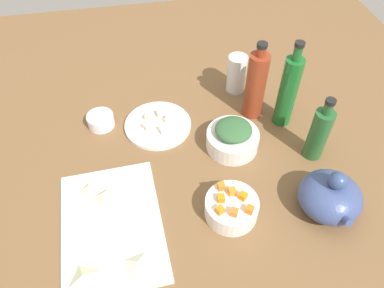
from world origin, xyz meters
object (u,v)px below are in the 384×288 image
object	(u,v)px
bowl_greens	(232,140)
teapot	(330,196)
bowl_carrots	(231,208)
bottle_2	(288,91)
plate_tofu	(158,125)
cutting_board	(112,226)
bowl_small_side	(101,120)
bottle_1	(256,85)
drinking_glass_0	(237,74)
bottle_0	(319,133)

from	to	relation	value
bowl_greens	teapot	xyz separation A→B (cm)	(25.52, 18.51, 2.45)
bowl_carrots	bottle_2	size ratio (longest dim) A/B	0.47
plate_tofu	bottle_2	size ratio (longest dim) A/B	0.72
cutting_board	bottle_2	distance (cm)	63.28
cutting_board	bowl_small_side	world-z (taller)	bowl_small_side
bottle_2	teapot	bearing A→B (deg)	0.02
bowl_greens	cutting_board	bearing A→B (deg)	-60.83
bottle_1	drinking_glass_0	world-z (taller)	bottle_1
bottle_0	drinking_glass_0	size ratio (longest dim) A/B	1.59
bowl_carrots	drinking_glass_0	xyz separation A→B (cm)	(-48.41, 14.45, 3.96)
bowl_greens	bowl_small_side	world-z (taller)	bowl_greens
cutting_board	bowl_small_side	xyz separation A→B (cm)	(-37.26, -1.55, 1.54)
plate_tofu	bottle_0	bearing A→B (deg)	65.17
plate_tofu	bowl_small_side	distance (cm)	18.06
bowl_greens	drinking_glass_0	bearing A→B (deg)	162.55
bowl_carrots	drinking_glass_0	bearing A→B (deg)	163.38
bowl_greens	bottle_0	world-z (taller)	bottle_0
bowl_small_side	drinking_glass_0	world-z (taller)	drinking_glass_0
bottle_1	bottle_0	bearing A→B (deg)	31.14
bowl_small_side	bottle_0	distance (cm)	65.83
bowl_carrots	bottle_1	xyz separation A→B (cm)	(-35.66, 16.50, 8.95)
bottle_0	bottle_2	size ratio (longest dim) A/B	0.73
cutting_board	bowl_small_side	distance (cm)	37.32
bowl_greens	drinking_glass_0	distance (cm)	27.40
drinking_glass_0	bowl_greens	bearing A→B (deg)	-17.45
bottle_2	drinking_glass_0	world-z (taller)	bottle_2
teapot	bowl_greens	bearing A→B (deg)	-144.05
cutting_board	plate_tofu	bearing A→B (deg)	154.31
bottle_0	drinking_glass_0	world-z (taller)	bottle_0
bottle_2	bowl_greens	bearing A→B (deg)	-67.10
plate_tofu	bottle_2	xyz separation A→B (cm)	(4.91, 39.29, 11.84)
bowl_small_side	bowl_greens	bearing A→B (deg)	66.46
plate_tofu	bowl_greens	world-z (taller)	bowl_greens
cutting_board	bottle_0	world-z (taller)	bottle_0
cutting_board	bottle_2	world-z (taller)	bottle_2
bowl_carrots	drinking_glass_0	distance (cm)	50.68
plate_tofu	bowl_greens	distance (cm)	24.48
bowl_small_side	bottle_0	size ratio (longest dim) A/B	0.39
cutting_board	teapot	xyz separation A→B (cm)	(4.97, 55.31, 4.80)
plate_tofu	drinking_glass_0	xyz separation A→B (cm)	(-13.16, 28.93, 6.07)
bowl_small_side	plate_tofu	bearing A→B (deg)	77.20
plate_tofu	bottle_2	world-z (taller)	bottle_2
bowl_small_side	bottle_2	bearing A→B (deg)	81.10
cutting_board	bottle_2	xyz separation A→B (cm)	(-28.36, 55.30, 11.94)
bowl_small_side	bowl_carrots	bearing A→B (deg)	39.23
bowl_greens	bottle_2	world-z (taller)	bottle_2
bowl_greens	bottle_2	bearing A→B (deg)	112.90
bowl_small_side	bottle_2	world-z (taller)	bottle_2
bowl_small_side	cutting_board	bearing A→B (deg)	2.38
bowl_greens	bottle_0	distance (cm)	24.47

